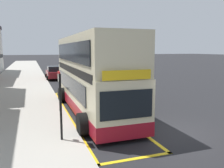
{
  "coord_description": "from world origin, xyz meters",
  "views": [
    {
      "loc": [
        -5.8,
        -8.43,
        3.64
      ],
      "look_at": [
        -1.13,
        4.85,
        1.56
      ],
      "focal_mm": 37.34,
      "sensor_mm": 36.0,
      "label": 1
    }
  ],
  "objects_px": {
    "bus_stop_sign": "(60,100)",
    "parked_car_navy_far": "(95,66)",
    "double_decker_bus": "(91,77)",
    "parked_car_maroon_kerbside": "(54,73)"
  },
  "relations": [
    {
      "from": "double_decker_bus",
      "to": "bus_stop_sign",
      "type": "distance_m",
      "value": 4.9
    },
    {
      "from": "bus_stop_sign",
      "to": "parked_car_navy_far",
      "type": "xyz_separation_m",
      "value": [
        9.8,
        30.59,
        -0.91
      ]
    },
    {
      "from": "bus_stop_sign",
      "to": "parked_car_navy_far",
      "type": "relative_size",
      "value": 0.63
    },
    {
      "from": "parked_car_maroon_kerbside",
      "to": "double_decker_bus",
      "type": "bearing_deg",
      "value": -85.99
    },
    {
      "from": "parked_car_navy_far",
      "to": "parked_car_maroon_kerbside",
      "type": "xyz_separation_m",
      "value": [
        -8.07,
        -10.23,
        0.0
      ]
    },
    {
      "from": "double_decker_bus",
      "to": "parked_car_navy_far",
      "type": "distance_m",
      "value": 27.35
    },
    {
      "from": "double_decker_bus",
      "to": "parked_car_maroon_kerbside",
      "type": "height_order",
      "value": "double_decker_bus"
    },
    {
      "from": "parked_car_navy_far",
      "to": "parked_car_maroon_kerbside",
      "type": "relative_size",
      "value": 1.0
    },
    {
      "from": "double_decker_bus",
      "to": "parked_car_navy_far",
      "type": "height_order",
      "value": "double_decker_bus"
    },
    {
      "from": "parked_car_navy_far",
      "to": "double_decker_bus",
      "type": "bearing_deg",
      "value": 75.87
    }
  ]
}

